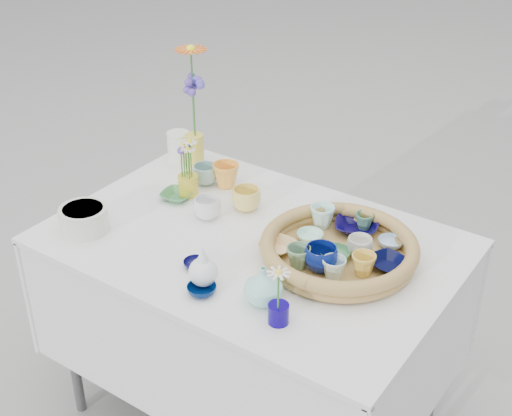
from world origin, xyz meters
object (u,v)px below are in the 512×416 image
Objects in this scene: display_table at (253,414)px; wicker_tray at (339,250)px; tall_vase_yellow at (195,151)px; bud_vase_seafoam at (263,285)px.

display_table is 0.85m from wicker_tray.
display_table is 1.00m from tall_vase_yellow.
wicker_tray is at bearing -17.95° from tall_vase_yellow.
wicker_tray is 0.78m from tall_vase_yellow.
wicker_tray is at bearing 10.12° from display_table.
bud_vase_seafoam is (0.21, -0.24, 0.82)m from display_table.
bud_vase_seafoam is 0.86m from tall_vase_yellow.
tall_vase_yellow reaches higher than wicker_tray.
tall_vase_yellow reaches higher than bud_vase_seafoam.
wicker_tray reaches higher than display_table.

